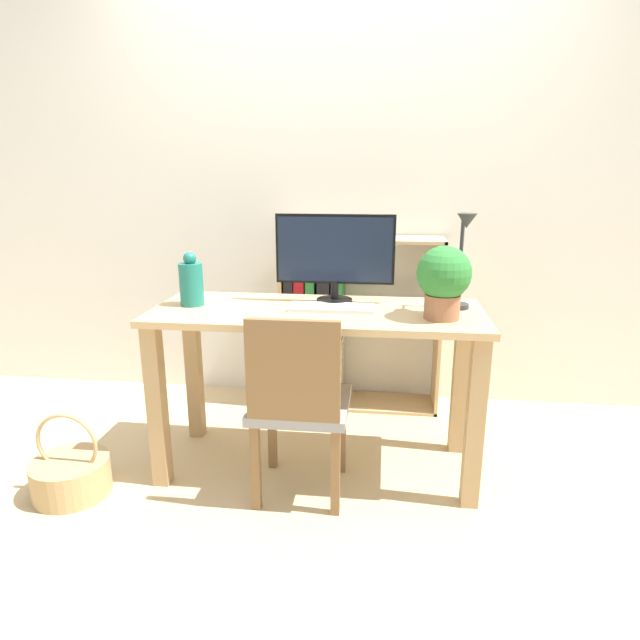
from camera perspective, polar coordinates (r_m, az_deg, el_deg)
ground_plane at (r=2.63m, az=-0.27°, el=-15.19°), size 10.00×10.00×0.00m
wall_back at (r=3.15m, az=1.81°, el=14.80°), size 8.00×0.05×2.60m
desk at (r=2.37m, az=-0.29°, el=-2.49°), size 1.44×0.57×0.76m
monitor at (r=2.42m, az=1.60°, el=7.19°), size 0.54×0.16×0.40m
keyboard at (r=2.33m, az=1.25°, el=1.33°), size 0.37×0.14×0.02m
vase at (r=2.45m, az=-13.57°, el=3.95°), size 0.11×0.11×0.24m
desk_lamp at (r=2.33m, az=15.01°, el=7.01°), size 0.10×0.19×0.42m
potted_plant at (r=2.20m, az=13.05°, el=4.31°), size 0.22×0.22×0.30m
chair at (r=2.20m, az=-2.31°, el=-8.65°), size 0.40×0.40×0.82m
bookshelf at (r=3.11m, az=1.06°, el=-1.01°), size 0.90×0.28×0.99m
basket at (r=2.62m, az=-25.03°, el=-14.70°), size 0.32×0.32×0.37m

